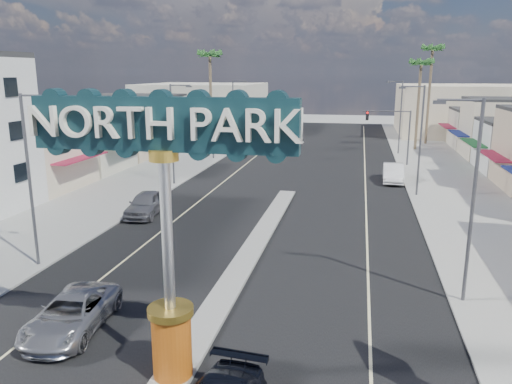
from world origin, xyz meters
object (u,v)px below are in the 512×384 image
at_px(gateway_sign, 166,208).
at_px(palm_right_far, 432,54).
at_px(car_parked_right, 393,173).
at_px(palm_right_mid, 421,67).
at_px(streetlight_l_near, 32,172).
at_px(suv_left, 72,314).
at_px(streetlight_r_far, 399,113).
at_px(traffic_signal_left, 228,123).
at_px(streetlight_r_near, 470,192).
at_px(streetlight_l_mid, 174,129).
at_px(streetlight_l_far, 234,111).
at_px(palm_left_far, 210,60).
at_px(car_parked_left, 146,204).
at_px(streetlight_r_mid, 419,135).
at_px(traffic_signal_right, 392,127).

relative_size(gateway_sign, palm_right_far, 0.65).
bearing_deg(car_parked_right, palm_right_mid, 80.60).
distance_m(streetlight_l_near, suv_left, 9.00).
bearing_deg(streetlight_l_near, streetlight_r_far, 63.58).
height_order(gateway_sign, streetlight_l_near, gateway_sign).
bearing_deg(streetlight_r_far, traffic_signal_left, -157.80).
bearing_deg(streetlight_r_near, gateway_sign, -142.45).
distance_m(gateway_sign, streetlight_l_mid, 29.91).
distance_m(streetlight_l_far, palm_left_far, 7.21).
distance_m(palm_right_far, car_parked_left, 49.55).
bearing_deg(gateway_sign, streetlight_l_far, 101.78).
bearing_deg(streetlight_r_mid, traffic_signal_left, 144.50).
bearing_deg(streetlight_r_far, palm_right_far, 65.45).
height_order(streetlight_l_mid, streetlight_r_mid, same).
distance_m(streetlight_r_far, car_parked_left, 37.49).
relative_size(palm_left_far, palm_right_mid, 1.08).
height_order(gateway_sign, suv_left, gateway_sign).
xyz_separation_m(streetlight_r_mid, car_parked_right, (-1.43, 5.31, -4.21)).
xyz_separation_m(streetlight_l_far, car_parked_left, (1.43, -31.78, -4.22)).
height_order(streetlight_l_mid, palm_right_mid, palm_right_mid).
height_order(streetlight_l_near, streetlight_r_near, same).
relative_size(streetlight_r_far, palm_right_far, 0.64).
xyz_separation_m(streetlight_r_near, car_parked_right, (-1.43, 25.31, -4.21)).
xyz_separation_m(gateway_sign, streetlight_r_far, (10.43, 50.02, -0.86)).
bearing_deg(suv_left, gateway_sign, -29.11).
bearing_deg(traffic_signal_left, traffic_signal_right, 0.00).
height_order(traffic_signal_left, suv_left, traffic_signal_left).
distance_m(streetlight_r_mid, car_parked_left, 22.16).
bearing_deg(palm_right_mid, gateway_sign, -103.53).
relative_size(streetlight_r_near, palm_right_mid, 0.74).
relative_size(traffic_signal_left, streetlight_r_mid, 0.67).
xyz_separation_m(streetlight_l_near, streetlight_r_mid, (20.87, 20.00, 0.00)).
height_order(streetlight_r_mid, palm_right_far, palm_right_far).
bearing_deg(car_parked_right, streetlight_r_far, 86.63).
bearing_deg(suv_left, palm_right_mid, 65.58).
height_order(traffic_signal_right, streetlight_r_near, streetlight_r_near).
height_order(traffic_signal_left, palm_right_mid, palm_right_mid).
bearing_deg(traffic_signal_right, traffic_signal_left, 180.00).
distance_m(traffic_signal_left, streetlight_r_mid, 24.11).
bearing_deg(streetlight_l_far, streetlight_r_near, -63.58).
height_order(traffic_signal_left, streetlight_l_near, streetlight_l_near).
bearing_deg(gateway_sign, palm_right_mid, 76.47).
height_order(streetlight_r_far, car_parked_right, streetlight_r_far).
bearing_deg(car_parked_right, streetlight_r_near, -85.22).
height_order(suv_left, car_parked_right, car_parked_right).
relative_size(streetlight_r_mid, palm_left_far, 0.69).
bearing_deg(traffic_signal_right, palm_left_far, 164.85).
height_order(streetlight_l_far, streetlight_r_far, same).
bearing_deg(traffic_signal_left, palm_left_far, 122.43).
xyz_separation_m(streetlight_l_near, palm_right_mid, (23.43, 46.00, 5.54)).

